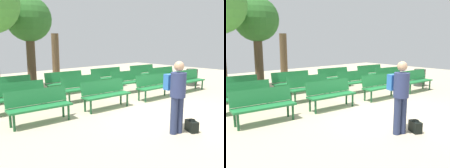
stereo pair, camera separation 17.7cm
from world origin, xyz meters
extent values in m
plane|color=#BCAD8E|center=(0.00, 0.00, 0.00)|extent=(24.00, 24.00, 0.00)
cube|color=#1E7238|center=(-3.13, 1.71, 0.43)|extent=(1.63, 0.58, 0.05)
cube|color=#1E7238|center=(-3.12, 1.91, 0.68)|extent=(1.60, 0.26, 0.40)
cylinder|color=#194C28|center=(-3.84, 1.61, 0.20)|extent=(0.06, 0.06, 0.40)
cylinder|color=#194C28|center=(-2.45, 1.49, 0.20)|extent=(0.06, 0.06, 0.40)
cylinder|color=#194C28|center=(-3.82, 1.93, 0.20)|extent=(0.06, 0.06, 0.40)
cylinder|color=#194C28|center=(-2.42, 1.81, 0.20)|extent=(0.06, 0.06, 0.40)
cube|color=#1E7238|center=(-0.99, 1.60, 0.43)|extent=(1.63, 0.55, 0.05)
cube|color=#1E7238|center=(-0.98, 1.80, 0.68)|extent=(1.60, 0.23, 0.40)
cylinder|color=#194C28|center=(-1.70, 1.49, 0.20)|extent=(0.06, 0.06, 0.40)
cylinder|color=#194C28|center=(-0.31, 1.39, 0.20)|extent=(0.06, 0.06, 0.40)
cylinder|color=#194C28|center=(-1.68, 1.81, 0.20)|extent=(0.06, 0.06, 0.40)
cylinder|color=#194C28|center=(-0.28, 1.71, 0.20)|extent=(0.06, 0.06, 0.40)
cube|color=#1E7238|center=(1.21, 1.42, 0.43)|extent=(1.63, 0.55, 0.05)
cube|color=#1E7238|center=(1.22, 1.62, 0.68)|extent=(1.60, 0.24, 0.40)
cylinder|color=#194C28|center=(0.50, 1.31, 0.20)|extent=(0.06, 0.06, 0.40)
cylinder|color=#194C28|center=(1.90, 1.21, 0.20)|extent=(0.06, 0.06, 0.40)
cylinder|color=#194C28|center=(0.52, 1.63, 0.20)|extent=(0.06, 0.06, 0.40)
cylinder|color=#194C28|center=(1.92, 1.53, 0.20)|extent=(0.06, 0.06, 0.40)
cube|color=#1E7238|center=(3.36, 1.29, 0.43)|extent=(1.62, 0.52, 0.05)
cube|color=#1E7238|center=(3.37, 1.49, 0.68)|extent=(1.60, 0.20, 0.40)
cylinder|color=#194C28|center=(2.65, 1.17, 0.20)|extent=(0.06, 0.06, 0.40)
cylinder|color=#194C28|center=(4.05, 1.10, 0.20)|extent=(0.06, 0.06, 0.40)
cylinder|color=#194C28|center=(2.67, 1.49, 0.20)|extent=(0.06, 0.06, 0.40)
cylinder|color=#194C28|center=(4.06, 1.42, 0.20)|extent=(0.06, 0.06, 0.40)
cube|color=#1E7238|center=(-3.09, 3.08, 0.43)|extent=(1.63, 0.55, 0.05)
cube|color=#1E7238|center=(-3.08, 3.28, 0.68)|extent=(1.60, 0.24, 0.40)
cylinder|color=#194C28|center=(-2.41, 2.87, 0.20)|extent=(0.06, 0.06, 0.40)
cylinder|color=#194C28|center=(-2.39, 3.19, 0.20)|extent=(0.06, 0.06, 0.40)
cube|color=#1E7238|center=(-0.86, 2.94, 0.43)|extent=(1.63, 0.56, 0.05)
cube|color=#1E7238|center=(-0.85, 3.14, 0.68)|extent=(1.60, 0.25, 0.40)
cylinder|color=#194C28|center=(-1.57, 2.84, 0.20)|extent=(0.06, 0.06, 0.40)
cylinder|color=#194C28|center=(-0.18, 2.73, 0.20)|extent=(0.06, 0.06, 0.40)
cylinder|color=#194C28|center=(-1.55, 3.16, 0.20)|extent=(0.06, 0.06, 0.40)
cylinder|color=#194C28|center=(-0.15, 3.05, 0.20)|extent=(0.06, 0.06, 0.40)
cube|color=#1E7238|center=(1.29, 2.77, 0.43)|extent=(1.63, 0.59, 0.05)
cube|color=#1E7238|center=(1.31, 2.97, 0.68)|extent=(1.60, 0.27, 0.40)
cylinder|color=#194C28|center=(0.57, 2.68, 0.20)|extent=(0.06, 0.06, 0.40)
cylinder|color=#194C28|center=(1.97, 2.55, 0.20)|extent=(0.06, 0.06, 0.40)
cylinder|color=#194C28|center=(0.60, 3.00, 0.20)|extent=(0.06, 0.06, 0.40)
cylinder|color=#194C28|center=(2.00, 2.87, 0.20)|extent=(0.06, 0.06, 0.40)
cube|color=#1E7238|center=(3.44, 2.66, 0.43)|extent=(1.63, 0.59, 0.05)
cube|color=#1E7238|center=(3.46, 2.86, 0.68)|extent=(1.60, 0.28, 0.40)
cylinder|color=#194C28|center=(2.72, 2.57, 0.20)|extent=(0.06, 0.06, 0.40)
cylinder|color=#194C28|center=(4.12, 2.43, 0.20)|extent=(0.06, 0.06, 0.40)
cylinder|color=#194C28|center=(2.75, 2.89, 0.20)|extent=(0.06, 0.06, 0.40)
cylinder|color=#194C28|center=(4.15, 2.75, 0.20)|extent=(0.06, 0.06, 0.40)
cube|color=#1E7238|center=(-2.91, 4.45, 0.43)|extent=(1.62, 0.53, 0.05)
cube|color=#1E7238|center=(-2.90, 4.65, 0.68)|extent=(1.60, 0.22, 0.40)
cylinder|color=#194C28|center=(-2.22, 4.25, 0.20)|extent=(0.06, 0.06, 0.40)
cylinder|color=#194C28|center=(-2.21, 4.57, 0.20)|extent=(0.06, 0.06, 0.40)
cube|color=#1E7238|center=(-0.78, 4.30, 0.43)|extent=(1.63, 0.58, 0.05)
cube|color=#1E7238|center=(-0.76, 4.50, 0.68)|extent=(1.60, 0.27, 0.40)
cylinder|color=#194C28|center=(-1.49, 4.20, 0.20)|extent=(0.06, 0.06, 0.40)
cylinder|color=#194C28|center=(-0.09, 4.07, 0.20)|extent=(0.06, 0.06, 0.40)
cylinder|color=#194C28|center=(-1.46, 4.52, 0.20)|extent=(0.06, 0.06, 0.40)
cylinder|color=#194C28|center=(-0.06, 4.39, 0.20)|extent=(0.06, 0.06, 0.40)
cube|color=#1E7238|center=(1.37, 4.20, 0.43)|extent=(1.64, 0.59, 0.05)
cube|color=#1E7238|center=(1.39, 4.40, 0.68)|extent=(1.60, 0.28, 0.40)
cylinder|color=#194C28|center=(0.66, 4.11, 0.20)|extent=(0.06, 0.06, 0.40)
cylinder|color=#194C28|center=(2.05, 3.97, 0.20)|extent=(0.06, 0.06, 0.40)
cylinder|color=#194C28|center=(0.69, 4.42, 0.20)|extent=(0.06, 0.06, 0.40)
cylinder|color=#194C28|center=(2.08, 4.29, 0.20)|extent=(0.06, 0.06, 0.40)
cube|color=#1E7238|center=(3.61, 3.98, 0.43)|extent=(1.63, 0.55, 0.05)
cube|color=#1E7238|center=(3.63, 4.18, 0.68)|extent=(1.60, 0.24, 0.40)
cylinder|color=#194C28|center=(2.90, 3.87, 0.20)|extent=(0.06, 0.06, 0.40)
cylinder|color=#194C28|center=(4.30, 3.77, 0.20)|extent=(0.06, 0.06, 0.40)
cylinder|color=#194C28|center=(2.92, 4.19, 0.20)|extent=(0.06, 0.06, 0.40)
cylinder|color=#194C28|center=(4.32, 4.09, 0.20)|extent=(0.06, 0.06, 0.40)
cylinder|color=brown|center=(0.82, 7.95, 1.24)|extent=(0.39, 0.39, 2.48)
cylinder|color=#4C3A28|center=(-1.21, 6.47, 1.22)|extent=(0.38, 0.38, 2.44)
sphere|color=#2D6628|center=(-1.21, 6.47, 3.02)|extent=(1.93, 1.93, 1.93)
cylinder|color=navy|center=(-1.07, -1.00, 0.42)|extent=(0.16, 0.16, 0.85)
cylinder|color=navy|center=(-1.22, -0.95, 0.42)|extent=(0.16, 0.16, 0.85)
cylinder|color=navy|center=(-1.14, -0.97, 1.12)|extent=(0.42, 0.42, 0.55)
sphere|color=tan|center=(-1.14, -0.97, 1.54)|extent=(0.22, 0.22, 0.22)
cube|color=blue|center=(-1.07, -0.72, 1.15)|extent=(0.32, 0.25, 0.36)
cube|color=black|center=(-0.78, -1.16, 0.13)|extent=(0.31, 0.37, 0.26)
torus|color=black|center=(-0.78, -1.16, 0.28)|extent=(0.16, 0.16, 0.02)
cylinder|color=#383D38|center=(4.59, 1.92, 0.39)|extent=(0.52, 0.52, 0.79)
camera|label=1|loc=(-5.73, -3.85, 2.08)|focal=38.54mm
camera|label=2|loc=(-5.60, -3.97, 2.08)|focal=38.54mm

